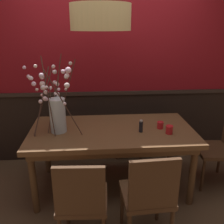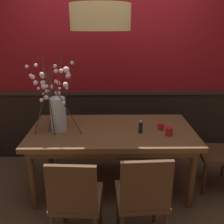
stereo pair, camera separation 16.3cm
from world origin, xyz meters
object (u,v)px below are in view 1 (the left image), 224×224
object	(u,v)px
chair_head_east_end	(222,144)
candle_holder_nearer_edge	(160,125)
vase_with_blossoms	(56,110)
candle_holder_nearer_center	(169,130)
pendant_lamp	(101,17)
dining_table	(112,136)
chair_far_side_right	(128,120)
condiment_bottle	(141,126)
chair_near_side_right	(149,194)
chair_near_side_left	(82,200)

from	to	relation	value
chair_head_east_end	candle_holder_nearer_edge	xyz separation A→B (m)	(-0.78, -0.02, 0.28)
vase_with_blossoms	candle_holder_nearer_edge	size ratio (longest dim) A/B	10.27
candle_holder_nearer_center	candle_holder_nearer_edge	distance (m)	0.16
pendant_lamp	dining_table	bearing A→B (deg)	12.92
chair_far_side_right	pendant_lamp	bearing A→B (deg)	-114.60
chair_far_side_right	dining_table	bearing A→B (deg)	-109.04
chair_head_east_end	dining_table	bearing A→B (deg)	179.82
vase_with_blossoms	candle_holder_nearer_center	distance (m)	1.24
chair_far_side_right	condiment_bottle	xyz separation A→B (m)	(0.00, -0.99, 0.32)
chair_far_side_right	pendant_lamp	size ratio (longest dim) A/B	0.80
condiment_bottle	pendant_lamp	world-z (taller)	pendant_lamp
chair_near_side_right	vase_with_blossoms	distance (m)	1.29
candle_holder_nearer_edge	condiment_bottle	world-z (taller)	condiment_bottle
candle_holder_nearer_center	chair_head_east_end	bearing A→B (deg)	12.91
chair_far_side_right	candle_holder_nearer_center	xyz separation A→B (m)	(0.30, -1.06, 0.30)
candle_holder_nearer_edge	dining_table	bearing A→B (deg)	177.88
chair_head_east_end	condiment_bottle	size ratio (longest dim) A/B	6.75
chair_near_side_left	vase_with_blossoms	bearing A→B (deg)	108.80
chair_head_east_end	condiment_bottle	bearing A→B (deg)	-174.69
vase_with_blossoms	condiment_bottle	world-z (taller)	vase_with_blossoms
vase_with_blossoms	pendant_lamp	size ratio (longest dim) A/B	0.73
chair_head_east_end	candle_holder_nearer_center	xyz separation A→B (m)	(-0.72, -0.16, 0.29)
vase_with_blossoms	candle_holder_nearer_center	size ratio (longest dim) A/B	8.94
condiment_bottle	vase_with_blossoms	bearing A→B (deg)	174.40
chair_head_east_end	chair_near_side_right	world-z (taller)	chair_head_east_end
chair_near_side_right	chair_near_side_left	bearing A→B (deg)	179.98
chair_near_side_left	condiment_bottle	size ratio (longest dim) A/B	6.44
dining_table	chair_near_side_right	xyz separation A→B (m)	(0.25, -0.86, -0.15)
candle_holder_nearer_center	candle_holder_nearer_edge	xyz separation A→B (m)	(-0.06, 0.15, -0.01)
chair_far_side_right	candle_holder_nearer_edge	bearing A→B (deg)	-75.10
candle_holder_nearer_center	chair_near_side_left	bearing A→B (deg)	-143.42
chair_near_side_left	condiment_bottle	bearing A→B (deg)	50.35
dining_table	chair_far_side_right	distance (m)	0.96
chair_head_east_end	candle_holder_nearer_edge	size ratio (longest dim) A/B	11.60
chair_head_east_end	chair_near_side_right	size ratio (longest dim) A/B	1.01
candle_holder_nearer_edge	pendant_lamp	bearing A→B (deg)	-179.54
candle_holder_nearer_edge	pendant_lamp	xyz separation A→B (m)	(-0.66, -0.01, 1.14)
chair_near_side_left	chair_near_side_right	size ratio (longest dim) A/B	0.97
dining_table	condiment_bottle	bearing A→B (deg)	-17.59
chair_near_side_right	condiment_bottle	xyz separation A→B (m)	(0.07, 0.76, 0.30)
chair_far_side_right	condiment_bottle	world-z (taller)	chair_far_side_right
chair_near_side_left	chair_near_side_right	world-z (taller)	chair_near_side_right
chair_near_side_left	pendant_lamp	bearing A→B (deg)	76.17
candle_holder_nearer_center	pendant_lamp	world-z (taller)	pendant_lamp
chair_near_side_left	condiment_bottle	world-z (taller)	condiment_bottle
condiment_bottle	chair_head_east_end	bearing A→B (deg)	5.31
chair_near_side_right	pendant_lamp	world-z (taller)	pendant_lamp
dining_table	chair_near_side_right	bearing A→B (deg)	-73.98
dining_table	candle_holder_nearer_edge	size ratio (longest dim) A/B	22.76
candle_holder_nearer_center	condiment_bottle	xyz separation A→B (m)	(-0.30, 0.07, 0.02)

